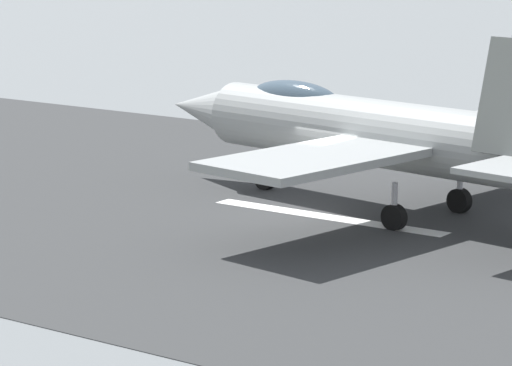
% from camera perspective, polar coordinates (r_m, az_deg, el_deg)
% --- Properties ---
extents(ground_plane, '(400.00, 400.00, 0.00)m').
position_cam_1_polar(ground_plane, '(41.32, 2.33, -1.36)').
color(ground_plane, slate).
extents(runway_strip, '(240.00, 26.00, 0.02)m').
position_cam_1_polar(runway_strip, '(41.31, 2.35, -1.34)').
color(runway_strip, '#333536').
rests_on(runway_strip, ground).
extents(fighter_jet, '(17.52, 15.08, 5.70)m').
position_cam_1_polar(fighter_jet, '(41.50, 5.14, 2.17)').
color(fighter_jet, '#929696').
rests_on(fighter_jet, ground).
extents(crew_person, '(0.70, 0.36, 1.73)m').
position_cam_1_polar(crew_person, '(58.52, -1.07, 3.28)').
color(crew_person, '#1E2338').
rests_on(crew_person, ground).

